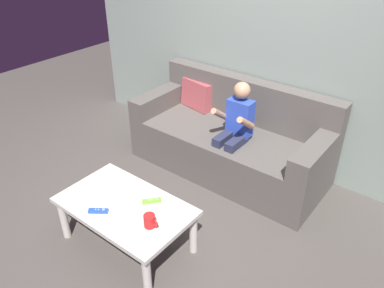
# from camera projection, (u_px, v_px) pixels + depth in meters

# --- Properties ---
(ground_plane) EXTENTS (9.09, 9.09, 0.00)m
(ground_plane) POSITION_uv_depth(u_px,v_px,m) (175.00, 231.00, 3.11)
(ground_plane) COLOR #4C4742
(wall_back) EXTENTS (4.55, 0.05, 2.50)m
(wall_back) POSITION_uv_depth(u_px,v_px,m) (275.00, 39.00, 3.44)
(wall_back) COLOR gray
(wall_back) RESTS_ON ground
(couch) EXTENTS (1.90, 0.80, 0.87)m
(couch) POSITION_uv_depth(u_px,v_px,m) (231.00, 140.00, 3.75)
(couch) COLOR #56514C
(couch) RESTS_ON ground
(person_seated_on_couch) EXTENTS (0.32, 0.39, 0.98)m
(person_seated_on_couch) POSITION_uv_depth(u_px,v_px,m) (234.00, 129.00, 3.42)
(person_seated_on_couch) COLOR #282D47
(person_seated_on_couch) RESTS_ON ground
(coffee_table) EXTENTS (1.00, 0.60, 0.39)m
(coffee_table) POSITION_uv_depth(u_px,v_px,m) (125.00, 210.00, 2.82)
(coffee_table) COLOR beige
(coffee_table) RESTS_ON ground
(game_remote_blue_near_edge) EXTENTS (0.13, 0.11, 0.03)m
(game_remote_blue_near_edge) POSITION_uv_depth(u_px,v_px,m) (98.00, 211.00, 2.72)
(game_remote_blue_near_edge) COLOR blue
(game_remote_blue_near_edge) RESTS_ON coffee_table
(game_remote_lime_center) EXTENTS (0.12, 0.13, 0.03)m
(game_remote_lime_center) POSITION_uv_depth(u_px,v_px,m) (152.00, 201.00, 2.81)
(game_remote_lime_center) COLOR #72C638
(game_remote_lime_center) RESTS_ON coffee_table
(coffee_mug) EXTENTS (0.12, 0.08, 0.09)m
(coffee_mug) POSITION_uv_depth(u_px,v_px,m) (150.00, 221.00, 2.58)
(coffee_mug) COLOR red
(coffee_mug) RESTS_ON coffee_table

